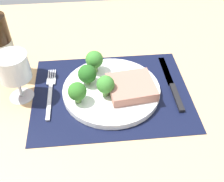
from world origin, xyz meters
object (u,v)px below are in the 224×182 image
(steak, at_px, (131,87))
(knife, at_px, (172,86))
(wine_bottle, at_px, (0,46))
(wine_glass, at_px, (14,69))
(fork, at_px, (50,92))
(plate, at_px, (111,90))

(steak, distance_m, knife, 0.12)
(wine_bottle, xyz_separation_m, wine_glass, (0.05, -0.10, -0.01))
(fork, bearing_deg, wine_glass, -177.01)
(knife, bearing_deg, plate, -179.62)
(plate, distance_m, wine_bottle, 0.32)
(steak, xyz_separation_m, wine_glass, (-0.29, 0.03, 0.06))
(knife, height_order, wine_glass, wine_glass)
(plate, bearing_deg, steak, -16.13)
(plate, distance_m, wine_glass, 0.25)
(steak, distance_m, wine_bottle, 0.36)
(wine_bottle, bearing_deg, fork, -36.65)
(wine_bottle, bearing_deg, steak, -19.76)
(steak, height_order, wine_bottle, wine_bottle)
(steak, xyz_separation_m, fork, (-0.21, 0.03, -0.03))
(fork, height_order, wine_glass, wine_glass)
(plate, bearing_deg, knife, 1.81)
(plate, height_order, knife, plate)
(wine_bottle, relative_size, wine_glass, 2.06)
(steak, height_order, knife, steak)
(steak, relative_size, wine_glass, 0.88)
(knife, distance_m, wine_bottle, 0.47)
(steak, xyz_separation_m, knife, (0.12, 0.02, -0.03))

